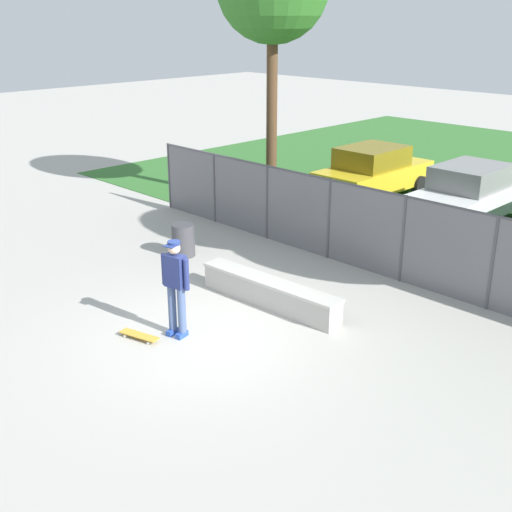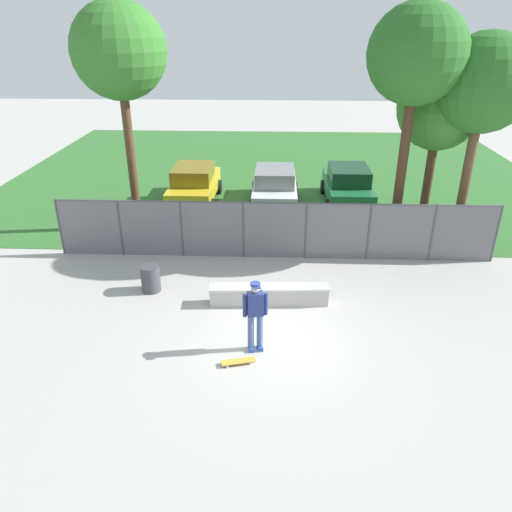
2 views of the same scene
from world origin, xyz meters
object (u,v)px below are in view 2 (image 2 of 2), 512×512
(tree_far, at_px, (484,85))
(car_yellow, at_px, (194,184))
(trash_bin, at_px, (151,278))
(skateboard, at_px, (238,361))
(car_green, at_px, (348,185))
(car_white, at_px, (275,187))
(tree_near_right, at_px, (417,57))
(concrete_ledge, at_px, (269,295))
(tree_mid, at_px, (439,109))
(tree_near_left, at_px, (119,53))
(skateboarder, at_px, (255,313))

(tree_far, height_order, car_yellow, tree_far)
(trash_bin, bearing_deg, skateboard, -49.65)
(tree_far, distance_m, car_green, 7.09)
(car_green, distance_m, trash_bin, 10.30)
(tree_far, xyz_separation_m, car_white, (-6.34, 3.97, -4.61))
(tree_near_right, distance_m, car_white, 7.99)
(car_yellow, bearing_deg, trash_bin, -90.81)
(concrete_ledge, distance_m, tree_near_right, 8.27)
(car_yellow, bearing_deg, tree_far, -22.98)
(skateboard, distance_m, tree_mid, 11.10)
(trash_bin, bearing_deg, car_white, 64.37)
(tree_far, relative_size, car_green, 1.67)
(tree_far, bearing_deg, trash_bin, -160.60)
(tree_near_left, distance_m, tree_near_right, 9.47)
(tree_near_left, xyz_separation_m, tree_far, (11.55, -1.29, -0.80))
(skateboarder, xyz_separation_m, car_green, (3.50, 10.53, -0.19))
(car_green, relative_size, trash_bin, 5.24)
(concrete_ledge, relative_size, trash_bin, 4.19)
(concrete_ledge, height_order, car_white, car_white)
(skateboard, bearing_deg, car_yellow, 103.88)
(skateboard, xyz_separation_m, car_white, (0.76, 10.78, 0.77))
(tree_far, relative_size, trash_bin, 8.74)
(skateboard, xyz_separation_m, car_yellow, (-2.71, 10.97, 0.77))
(concrete_ledge, relative_size, tree_far, 0.48)
(tree_near_left, height_order, tree_mid, tree_near_left)
(skateboard, relative_size, car_yellow, 0.20)
(concrete_ledge, distance_m, car_green, 9.01)
(car_white, bearing_deg, tree_near_right, -45.30)
(tree_near_left, relative_size, car_green, 1.88)
(car_white, bearing_deg, skateboarder, -92.15)
(concrete_ledge, relative_size, car_white, 0.80)
(tree_far, bearing_deg, car_yellow, 157.02)
(tree_mid, height_order, trash_bin, tree_mid)
(skateboarder, xyz_separation_m, skateboard, (-0.38, -0.60, -0.96))
(car_yellow, bearing_deg, tree_mid, -18.24)
(tree_near_left, bearing_deg, car_yellow, 58.76)
(skateboarder, distance_m, trash_bin, 4.25)
(tree_near_right, height_order, tree_mid, tree_near_right)
(tree_near_left, relative_size, tree_mid, 1.32)
(tree_mid, distance_m, tree_far, 1.74)
(tree_near_left, distance_m, car_white, 7.97)
(car_green, bearing_deg, tree_near_right, -77.35)
(skateboard, distance_m, car_green, 11.81)
(concrete_ledge, distance_m, skateboarder, 2.28)
(tree_far, bearing_deg, skateboard, -136.16)
(skateboard, distance_m, tree_near_right, 10.28)
(trash_bin, bearing_deg, skateboarder, -40.42)
(concrete_ledge, xyz_separation_m, tree_far, (6.43, 4.09, 5.16))
(concrete_ledge, height_order, tree_far, tree_far)
(tree_far, bearing_deg, tree_near_right, -174.43)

